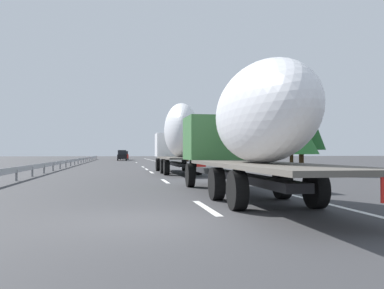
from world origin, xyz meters
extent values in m
plane|color=#38383A|center=(40.00, 0.00, 0.00)|extent=(260.00, 260.00, 0.00)
cube|color=white|center=(2.00, -1.80, 0.00)|extent=(3.20, 0.20, 0.01)
cube|color=white|center=(12.79, -1.80, 0.00)|extent=(3.20, 0.20, 0.01)
cube|color=white|center=(22.83, -1.80, 0.00)|extent=(3.20, 0.20, 0.01)
cube|color=white|center=(29.07, -1.80, 0.00)|extent=(3.20, 0.20, 0.01)
cube|color=white|center=(35.25, -1.80, 0.00)|extent=(3.20, 0.20, 0.01)
cube|color=white|center=(54.69, -1.80, 0.00)|extent=(3.20, 0.20, 0.01)
cube|color=white|center=(45.00, -5.50, 0.00)|extent=(110.00, 0.20, 0.01)
cube|color=silver|center=(25.38, -3.60, 2.15)|extent=(2.40, 2.50, 1.90)
cube|color=black|center=(26.48, -3.60, 2.65)|extent=(0.08, 2.12, 0.80)
cube|color=#262628|center=(22.64, -3.60, 0.67)|extent=(10.10, 0.70, 0.24)
cube|color=#59544C|center=(19.89, -3.60, 1.14)|extent=(8.58, 2.50, 0.12)
ellipsoid|color=white|center=(19.78, -3.60, 3.07)|extent=(6.17, 2.20, 3.75)
cube|color=red|center=(15.63, -4.29, 0.90)|extent=(0.04, 0.56, 0.56)
cylinder|color=black|center=(25.38, -2.50, 0.52)|extent=(1.04, 0.30, 1.04)
cylinder|color=black|center=(25.38, -4.70, 0.52)|extent=(1.04, 0.30, 1.04)
cylinder|color=black|center=(21.09, -2.50, 0.52)|extent=(1.04, 0.35, 1.04)
cylinder|color=black|center=(21.09, -4.70, 0.52)|extent=(1.04, 0.35, 1.04)
cylinder|color=black|center=(18.69, -2.50, 0.52)|extent=(1.04, 0.35, 1.04)
cylinder|color=black|center=(18.69, -4.70, 0.52)|extent=(1.04, 0.35, 1.04)
cube|color=#387038|center=(8.93, -3.60, 2.15)|extent=(2.40, 2.50, 1.90)
cube|color=black|center=(10.03, -3.60, 2.65)|extent=(0.08, 2.12, 0.80)
cube|color=#262628|center=(5.75, -3.60, 0.67)|extent=(11.69, 0.70, 0.24)
cube|color=#59544C|center=(2.58, -3.60, 1.14)|extent=(10.30, 2.50, 0.12)
ellipsoid|color=white|center=(2.75, -3.60, 2.69)|extent=(6.99, 2.20, 2.99)
cylinder|color=black|center=(8.93, -2.50, 0.52)|extent=(1.04, 0.30, 1.04)
cylinder|color=black|center=(8.93, -4.70, 0.52)|extent=(1.04, 0.30, 1.04)
cylinder|color=black|center=(3.78, -2.50, 0.52)|extent=(1.04, 0.35, 1.04)
cylinder|color=black|center=(3.78, -4.70, 0.52)|extent=(1.04, 0.35, 1.04)
cylinder|color=black|center=(1.38, -2.50, 0.52)|extent=(1.04, 0.35, 1.04)
cylinder|color=black|center=(1.38, -4.70, 0.52)|extent=(1.04, 0.35, 1.04)
cube|color=black|center=(71.01, 0.30, 0.74)|extent=(4.50, 1.77, 0.84)
cube|color=black|center=(70.67, 0.30, 1.57)|extent=(2.47, 1.56, 0.82)
cylinder|color=black|center=(72.40, 1.08, 0.32)|extent=(0.64, 0.22, 0.64)
cylinder|color=black|center=(72.40, -0.49, 0.32)|extent=(0.64, 0.22, 0.64)
cylinder|color=black|center=(69.61, 1.08, 0.32)|extent=(0.64, 0.22, 0.64)
cylinder|color=black|center=(69.61, -0.49, 0.32)|extent=(0.64, 0.22, 0.64)
cube|color=red|center=(81.29, -0.17, 0.74)|extent=(4.77, 1.80, 0.84)
cube|color=black|center=(80.94, -0.17, 1.49)|extent=(2.63, 1.59, 0.66)
cylinder|color=black|center=(82.77, 0.63, 0.32)|extent=(0.64, 0.22, 0.64)
cylinder|color=black|center=(82.77, -0.97, 0.32)|extent=(0.64, 0.22, 0.64)
cylinder|color=black|center=(79.81, 0.63, 0.32)|extent=(0.64, 0.22, 0.64)
cylinder|color=black|center=(79.81, -0.97, 0.32)|extent=(0.64, 0.22, 0.64)
cylinder|color=gray|center=(39.71, -6.70, 1.37)|extent=(0.10, 0.10, 2.73)
cube|color=#2D569E|center=(39.71, -6.70, 3.08)|extent=(0.06, 0.90, 0.70)
cylinder|color=#472D19|center=(19.96, -12.65, 0.86)|extent=(0.36, 0.36, 1.72)
cone|color=#194C1E|center=(19.96, -12.65, 4.15)|extent=(3.49, 3.49, 4.86)
cylinder|color=#472D19|center=(71.14, -11.53, 0.82)|extent=(0.37, 0.37, 1.64)
cone|color=#286B2D|center=(71.14, -11.53, 4.11)|extent=(2.88, 2.88, 4.93)
cylinder|color=#472D19|center=(62.53, -10.35, 0.88)|extent=(0.32, 0.32, 1.76)
cone|color=#286B2D|center=(62.53, -10.35, 4.21)|extent=(3.90, 3.90, 4.90)
cylinder|color=#472D19|center=(18.34, -11.20, 0.70)|extent=(0.25, 0.25, 1.40)
cone|color=#286B2D|center=(18.34, -11.20, 3.25)|extent=(3.77, 3.77, 3.70)
cylinder|color=#472D19|center=(62.61, -10.89, 0.80)|extent=(0.37, 0.37, 1.60)
cone|color=#194C1E|center=(62.61, -10.89, 3.62)|extent=(2.72, 2.72, 4.04)
cube|color=#9EA0A5|center=(43.00, 6.00, 0.60)|extent=(94.00, 0.06, 0.32)
cube|color=slate|center=(14.39, 6.00, 0.30)|extent=(0.10, 0.10, 0.60)
cube|color=slate|center=(18.48, 6.00, 0.30)|extent=(0.10, 0.10, 0.60)
cube|color=slate|center=(22.57, 6.00, 0.30)|extent=(0.10, 0.10, 0.60)
cube|color=slate|center=(26.65, 6.00, 0.30)|extent=(0.10, 0.10, 0.60)
cube|color=slate|center=(30.74, 6.00, 0.30)|extent=(0.10, 0.10, 0.60)
cube|color=slate|center=(34.83, 6.00, 0.30)|extent=(0.10, 0.10, 0.60)
cube|color=slate|center=(38.91, 6.00, 0.30)|extent=(0.10, 0.10, 0.60)
cube|color=slate|center=(43.00, 6.00, 0.30)|extent=(0.10, 0.10, 0.60)
cube|color=slate|center=(47.09, 6.00, 0.30)|extent=(0.10, 0.10, 0.60)
cube|color=slate|center=(51.17, 6.00, 0.30)|extent=(0.10, 0.10, 0.60)
cube|color=slate|center=(55.26, 6.00, 0.30)|extent=(0.10, 0.10, 0.60)
cube|color=slate|center=(59.35, 6.00, 0.30)|extent=(0.10, 0.10, 0.60)
cube|color=slate|center=(63.43, 6.00, 0.30)|extent=(0.10, 0.10, 0.60)
cube|color=slate|center=(67.52, 6.00, 0.30)|extent=(0.10, 0.10, 0.60)
cube|color=slate|center=(71.61, 6.00, 0.30)|extent=(0.10, 0.10, 0.60)
cube|color=slate|center=(75.70, 6.00, 0.30)|extent=(0.10, 0.10, 0.60)
cube|color=slate|center=(79.78, 6.00, 0.30)|extent=(0.10, 0.10, 0.60)
cube|color=slate|center=(83.87, 6.00, 0.30)|extent=(0.10, 0.10, 0.60)
cube|color=slate|center=(87.96, 6.00, 0.30)|extent=(0.10, 0.10, 0.60)
camera|label=1|loc=(-9.28, 0.51, 1.51)|focal=39.32mm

